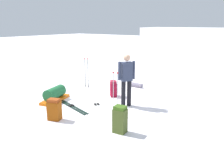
{
  "coord_description": "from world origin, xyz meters",
  "views": [
    {
      "loc": [
        4.23,
        -5.84,
        2.62
      ],
      "look_at": [
        0.0,
        0.0,
        0.7
      ],
      "focal_mm": 36.62,
      "sensor_mm": 36.0,
      "label": 1
    }
  ],
  "objects_px": {
    "sleeping_mat_rolled": "(136,85)",
    "ski_poles_planted_near": "(87,71)",
    "backpack_bright": "(54,110)",
    "ski_poles_planted_far": "(115,92)",
    "ski_pair_near": "(97,105)",
    "backpack_small_spare": "(113,89)",
    "skier_standing": "(127,77)",
    "gear_sled": "(55,95)",
    "ski_pair_far": "(71,106)",
    "backpack_large_dark": "(120,120)"
  },
  "relations": [
    {
      "from": "skier_standing",
      "to": "gear_sled",
      "type": "distance_m",
      "value": 2.61
    },
    {
      "from": "ski_pair_far",
      "to": "backpack_large_dark",
      "type": "bearing_deg",
      "value": -14.15
    },
    {
      "from": "backpack_small_spare",
      "to": "ski_poles_planted_far",
      "type": "xyz_separation_m",
      "value": [
        1.13,
        -1.48,
        0.44
      ]
    },
    {
      "from": "backpack_small_spare",
      "to": "ski_pair_far",
      "type": "bearing_deg",
      "value": -106.19
    },
    {
      "from": "ski_pair_far",
      "to": "sleeping_mat_rolled",
      "type": "bearing_deg",
      "value": 80.66
    },
    {
      "from": "backpack_large_dark",
      "to": "ski_poles_planted_far",
      "type": "bearing_deg",
      "value": 131.37
    },
    {
      "from": "ski_pair_near",
      "to": "backpack_small_spare",
      "type": "bearing_deg",
      "value": 95.73
    },
    {
      "from": "ski_pair_far",
      "to": "ski_poles_planted_far",
      "type": "height_order",
      "value": "ski_poles_planted_far"
    },
    {
      "from": "ski_poles_planted_near",
      "to": "ski_poles_planted_far",
      "type": "distance_m",
      "value": 3.3
    },
    {
      "from": "backpack_bright",
      "to": "ski_poles_planted_near",
      "type": "relative_size",
      "value": 0.49
    },
    {
      "from": "ski_poles_planted_far",
      "to": "sleeping_mat_rolled",
      "type": "height_order",
      "value": "ski_poles_planted_far"
    },
    {
      "from": "backpack_bright",
      "to": "ski_poles_planted_near",
      "type": "distance_m",
      "value": 3.42
    },
    {
      "from": "ski_poles_planted_near",
      "to": "sleeping_mat_rolled",
      "type": "xyz_separation_m",
      "value": [
        1.67,
        1.26,
        -0.6
      ]
    },
    {
      "from": "backpack_small_spare",
      "to": "sleeping_mat_rolled",
      "type": "height_order",
      "value": "backpack_small_spare"
    },
    {
      "from": "skier_standing",
      "to": "gear_sled",
      "type": "bearing_deg",
      "value": -155.65
    },
    {
      "from": "backpack_small_spare",
      "to": "ski_poles_planted_near",
      "type": "bearing_deg",
      "value": 168.15
    },
    {
      "from": "backpack_bright",
      "to": "ski_poles_planted_far",
      "type": "bearing_deg",
      "value": 44.8
    },
    {
      "from": "ski_poles_planted_near",
      "to": "gear_sled",
      "type": "bearing_deg",
      "value": -82.16
    },
    {
      "from": "ski_pair_near",
      "to": "ski_poles_planted_far",
      "type": "distance_m",
      "value": 1.3
    },
    {
      "from": "ski_pair_near",
      "to": "backpack_small_spare",
      "type": "xyz_separation_m",
      "value": [
        -0.11,
        1.11,
        0.28
      ]
    },
    {
      "from": "backpack_bright",
      "to": "sleeping_mat_rolled",
      "type": "xyz_separation_m",
      "value": [
        0.14,
        4.3,
        -0.21
      ]
    },
    {
      "from": "ski_pair_far",
      "to": "sleeping_mat_rolled",
      "type": "height_order",
      "value": "sleeping_mat_rolled"
    },
    {
      "from": "ski_pair_near",
      "to": "ski_poles_planted_far",
      "type": "height_order",
      "value": "ski_poles_planted_far"
    },
    {
      "from": "ski_pair_near",
      "to": "ski_poles_planted_near",
      "type": "relative_size",
      "value": 1.21
    },
    {
      "from": "ski_pair_far",
      "to": "gear_sled",
      "type": "relative_size",
      "value": 1.42
    },
    {
      "from": "skier_standing",
      "to": "ski_pair_far",
      "type": "distance_m",
      "value": 2.03
    },
    {
      "from": "ski_pair_near",
      "to": "backpack_large_dark",
      "type": "distance_m",
      "value": 2.09
    },
    {
      "from": "backpack_small_spare",
      "to": "skier_standing",
      "type": "bearing_deg",
      "value": -32.09
    },
    {
      "from": "backpack_large_dark",
      "to": "backpack_small_spare",
      "type": "bearing_deg",
      "value": 128.79
    },
    {
      "from": "backpack_large_dark",
      "to": "gear_sled",
      "type": "distance_m",
      "value": 3.24
    },
    {
      "from": "skier_standing",
      "to": "ski_pair_near",
      "type": "height_order",
      "value": "skier_standing"
    },
    {
      "from": "sleeping_mat_rolled",
      "to": "ski_poles_planted_near",
      "type": "bearing_deg",
      "value": -143.02
    },
    {
      "from": "ski_pair_far",
      "to": "backpack_bright",
      "type": "distance_m",
      "value": 1.13
    },
    {
      "from": "sleeping_mat_rolled",
      "to": "skier_standing",
      "type": "bearing_deg",
      "value": -68.07
    },
    {
      "from": "skier_standing",
      "to": "ski_poles_planted_far",
      "type": "relative_size",
      "value": 1.29
    },
    {
      "from": "backpack_small_spare",
      "to": "ski_poles_planted_far",
      "type": "bearing_deg",
      "value": -52.65
    },
    {
      "from": "ski_pair_near",
      "to": "gear_sled",
      "type": "bearing_deg",
      "value": -160.83
    },
    {
      "from": "backpack_small_spare",
      "to": "backpack_bright",
      "type": "bearing_deg",
      "value": -91.92
    },
    {
      "from": "backpack_small_spare",
      "to": "ski_poles_planted_far",
      "type": "height_order",
      "value": "ski_poles_planted_far"
    },
    {
      "from": "skier_standing",
      "to": "backpack_small_spare",
      "type": "relative_size",
      "value": 2.88
    },
    {
      "from": "backpack_bright",
      "to": "ski_poles_planted_far",
      "type": "height_order",
      "value": "ski_poles_planted_far"
    },
    {
      "from": "ski_pair_near",
      "to": "ski_poles_planted_near",
      "type": "height_order",
      "value": "ski_poles_planted_near"
    },
    {
      "from": "backpack_large_dark",
      "to": "ski_poles_planted_near",
      "type": "height_order",
      "value": "ski_poles_planted_near"
    },
    {
      "from": "backpack_large_dark",
      "to": "backpack_small_spare",
      "type": "xyz_separation_m",
      "value": [
        -1.82,
        2.26,
        -0.05
      ]
    },
    {
      "from": "backpack_bright",
      "to": "sleeping_mat_rolled",
      "type": "height_order",
      "value": "backpack_bright"
    },
    {
      "from": "ski_pair_far",
      "to": "ski_pair_near",
      "type": "bearing_deg",
      "value": 43.86
    },
    {
      "from": "backpack_large_dark",
      "to": "ski_poles_planted_far",
      "type": "distance_m",
      "value": 1.11
    },
    {
      "from": "ski_pair_near",
      "to": "backpack_small_spare",
      "type": "relative_size",
      "value": 2.54
    },
    {
      "from": "backpack_large_dark",
      "to": "ski_pair_near",
      "type": "bearing_deg",
      "value": 145.87
    },
    {
      "from": "backpack_bright",
      "to": "backpack_small_spare",
      "type": "xyz_separation_m",
      "value": [
        0.09,
        2.7,
        -0.01
      ]
    }
  ]
}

